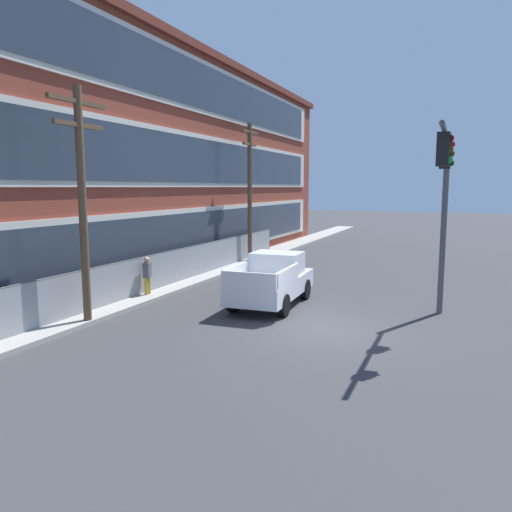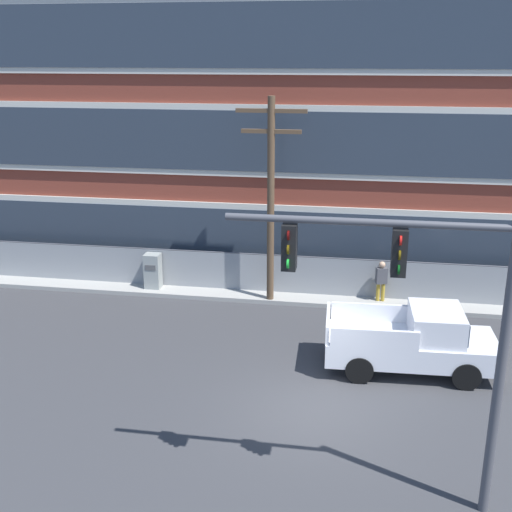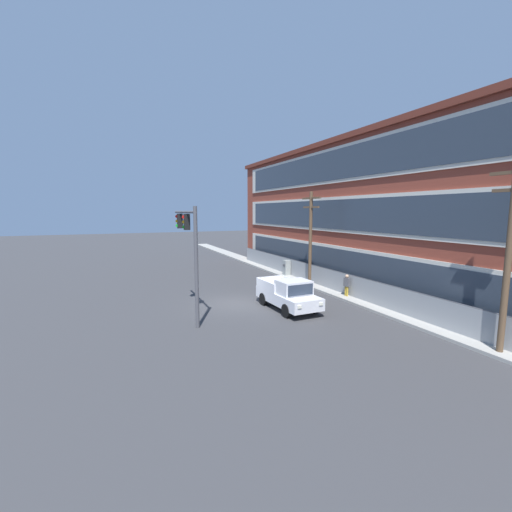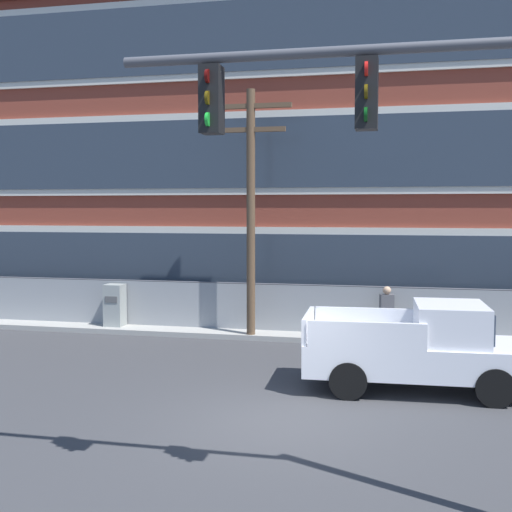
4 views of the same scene
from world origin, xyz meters
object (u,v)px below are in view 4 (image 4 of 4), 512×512
(electrical_cabinet, at_px, (115,307))
(pedestrian_near_cabinet, at_px, (387,310))
(traffic_signal_mast, at_px, (409,173))
(utility_pole_near_corner, at_px, (251,201))
(pickup_truck_white, at_px, (422,349))

(electrical_cabinet, distance_m, pedestrian_near_cabinet, 8.77)
(traffic_signal_mast, relative_size, utility_pole_near_corner, 0.83)
(pickup_truck_white, relative_size, utility_pole_near_corner, 0.66)
(utility_pole_near_corner, xyz_separation_m, pedestrian_near_cabinet, (4.07, 0.48, -3.26))
(traffic_signal_mast, xyz_separation_m, utility_pole_near_corner, (-4.47, 10.58, -0.24))
(pickup_truck_white, distance_m, electrical_cabinet, 10.85)
(pickup_truck_white, bearing_deg, pedestrian_near_cabinet, 99.56)
(traffic_signal_mast, bearing_deg, utility_pole_near_corner, 112.92)
(utility_pole_near_corner, relative_size, electrical_cabinet, 4.94)
(pedestrian_near_cabinet, bearing_deg, pickup_truck_white, -80.44)
(pickup_truck_white, distance_m, utility_pole_near_corner, 7.50)
(traffic_signal_mast, xyz_separation_m, pickup_truck_white, (0.45, 5.98, -3.54))
(pickup_truck_white, height_order, pedestrian_near_cabinet, pickup_truck_white)
(traffic_signal_mast, height_order, utility_pole_near_corner, utility_pole_near_corner)
(utility_pole_near_corner, bearing_deg, pickup_truck_white, -43.01)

